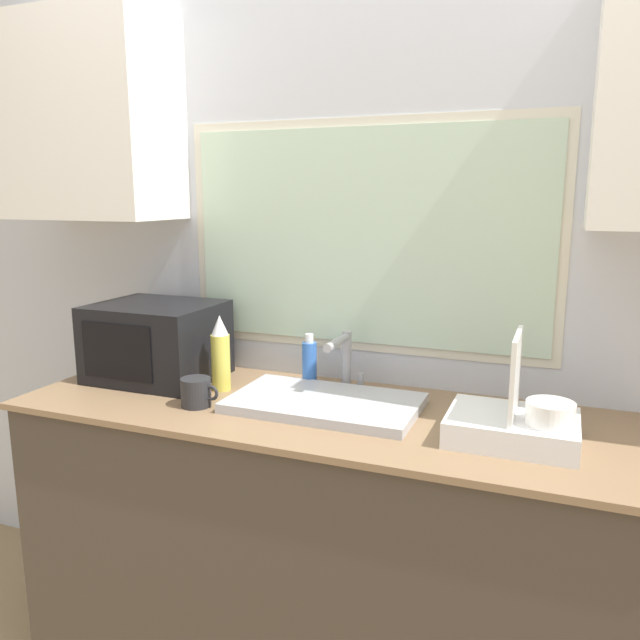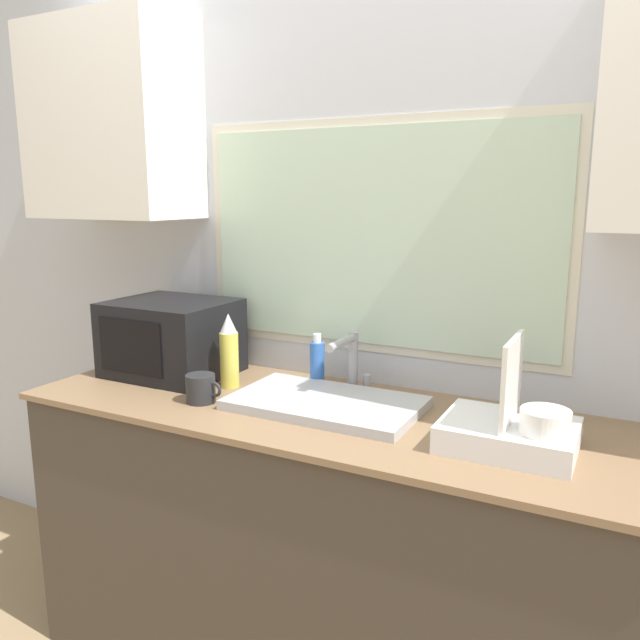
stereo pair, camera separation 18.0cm
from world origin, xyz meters
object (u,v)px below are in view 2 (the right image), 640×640
at_px(microwave, 172,338).
at_px(soap_bottle, 317,363).
at_px(faucet, 351,357).
at_px(mug_near_sink, 201,388).
at_px(dish_rack, 513,429).
at_px(spray_bottle, 229,352).

xyz_separation_m(microwave, soap_bottle, (0.53, 0.11, -0.05)).
xyz_separation_m(faucet, mug_near_sink, (-0.38, -0.30, -0.08)).
bearing_deg(dish_rack, faucet, 157.60).
relative_size(spray_bottle, soap_bottle, 1.39).
relative_size(faucet, mug_near_sink, 1.59).
bearing_deg(faucet, mug_near_sink, -141.65).
height_order(microwave, spray_bottle, microwave).
distance_m(spray_bottle, soap_bottle, 0.30).
bearing_deg(spray_bottle, mug_near_sink, -85.34).
bearing_deg(microwave, faucet, 7.49).
distance_m(faucet, dish_rack, 0.61).
bearing_deg(mug_near_sink, soap_bottle, 52.31).
relative_size(microwave, soap_bottle, 2.30).
relative_size(faucet, soap_bottle, 1.09).
xyz_separation_m(dish_rack, spray_bottle, (-0.95, 0.11, 0.07)).
distance_m(microwave, soap_bottle, 0.55).
bearing_deg(faucet, soap_bottle, 172.01).
xyz_separation_m(faucet, soap_bottle, (-0.13, 0.02, -0.04)).
distance_m(microwave, spray_bottle, 0.28).
bearing_deg(dish_rack, spray_bottle, 173.65).
xyz_separation_m(microwave, spray_bottle, (0.28, -0.04, -0.01)).
xyz_separation_m(dish_rack, mug_near_sink, (-0.93, -0.07, -0.01)).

